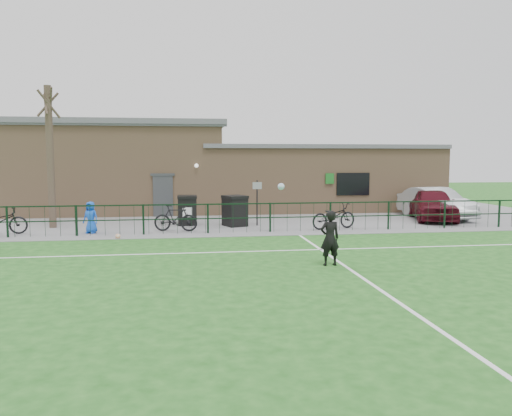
{
  "coord_description": "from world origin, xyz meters",
  "views": [
    {
      "loc": [
        -2.35,
        -11.64,
        3.0
      ],
      "look_at": [
        0.0,
        5.0,
        1.3
      ],
      "focal_mm": 35.0,
      "sensor_mm": 36.0,
      "label": 1
    }
  ],
  "objects": [
    {
      "name": "pitch_line_mid",
      "position": [
        0.0,
        4.0,
        0.0
      ],
      "size": [
        28.0,
        0.1,
        0.01
      ],
      "primitive_type": "cube",
      "color": "white",
      "rests_on": "ground"
    },
    {
      "name": "bicycle_d",
      "position": [
        -2.78,
        8.67,
        0.56
      ],
      "size": [
        1.85,
        0.9,
        1.07
      ],
      "primitive_type": "imported",
      "rotation": [
        0.0,
        0.0,
        1.34
      ],
      "color": "black",
      "rests_on": "paving_strip"
    },
    {
      "name": "perimeter_fence",
      "position": [
        0.0,
        8.0,
        0.6
      ],
      "size": [
        28.0,
        0.1,
        1.2
      ],
      "primitive_type": "cube",
      "color": "black",
      "rests_on": "ground"
    },
    {
      "name": "clubhouse",
      "position": [
        -0.88,
        16.5,
        2.22
      ],
      "size": [
        24.25,
        5.4,
        4.96
      ],
      "color": "#A37E5B",
      "rests_on": "ground"
    },
    {
      "name": "pitch_line_perp",
      "position": [
        2.0,
        0.0,
        0.0
      ],
      "size": [
        0.1,
        16.0,
        0.01
      ],
      "primitive_type": "cube",
      "color": "white",
      "rests_on": "ground"
    },
    {
      "name": "bare_tree",
      "position": [
        -8.0,
        10.5,
        3.0
      ],
      "size": [
        0.3,
        0.3,
        6.0
      ],
      "primitive_type": "cylinder",
      "color": "#413227",
      "rests_on": "ground"
    },
    {
      "name": "spectator_child",
      "position": [
        -6.09,
        8.63,
        0.65
      ],
      "size": [
        0.72,
        0.6,
        1.26
      ],
      "primitive_type": "imported",
      "rotation": [
        0.0,
        0.0,
        -0.37
      ],
      "color": "blue",
      "rests_on": "paving_strip"
    },
    {
      "name": "ground",
      "position": [
        0.0,
        0.0,
        0.0
      ],
      "size": [
        90.0,
        90.0,
        0.0
      ],
      "primitive_type": "plane",
      "color": "#1A5117",
      "rests_on": "ground"
    },
    {
      "name": "car_silver",
      "position": [
        9.84,
        11.32,
        0.78
      ],
      "size": [
        2.21,
        4.78,
        1.52
      ],
      "primitive_type": "imported",
      "rotation": [
        0.0,
        0.0,
        0.14
      ],
      "color": "#B2B6BA",
      "rests_on": "paving_strip"
    },
    {
      "name": "goalkeeper_kick",
      "position": [
        1.57,
        1.72,
        0.81
      ],
      "size": [
        1.29,
        2.92,
        2.18
      ],
      "color": "black",
      "rests_on": "ground"
    },
    {
      "name": "ball_ground",
      "position": [
        -4.87,
        7.17,
        0.1
      ],
      "size": [
        0.19,
        0.19,
        0.19
      ],
      "primitive_type": "sphere",
      "color": "white",
      "rests_on": "ground"
    },
    {
      "name": "wheelie_bin_right",
      "position": [
        -0.24,
        9.92,
        0.65
      ],
      "size": [
        1.13,
        1.19,
        1.25
      ],
      "primitive_type": "cube",
      "rotation": [
        0.0,
        0.0,
        0.4
      ],
      "color": "black",
      "rests_on": "paving_strip"
    },
    {
      "name": "bicycle_e",
      "position": [
        3.78,
        8.45,
        0.56
      ],
      "size": [
        2.18,
        1.28,
        1.08
      ],
      "primitive_type": "imported",
      "rotation": [
        0.0,
        0.0,
        1.86
      ],
      "color": "black",
      "rests_on": "paving_strip"
    },
    {
      "name": "car_maroon",
      "position": [
        9.36,
        10.73,
        0.79
      ],
      "size": [
        3.04,
        4.83,
        1.53
      ],
      "primitive_type": "imported",
      "rotation": [
        0.0,
        0.0,
        -0.3
      ],
      "color": "#4E0E19",
      "rests_on": "paving_strip"
    },
    {
      "name": "paving_strip",
      "position": [
        0.0,
        13.5,
        0.01
      ],
      "size": [
        34.0,
        13.0,
        0.02
      ],
      "primitive_type": "cube",
      "color": "slate",
      "rests_on": "ground"
    },
    {
      "name": "sign_post",
      "position": [
        0.75,
        9.96,
        1.02
      ],
      "size": [
        0.07,
        0.07,
        2.0
      ],
      "primitive_type": "cylinder",
      "rotation": [
        0.0,
        0.0,
        0.29
      ],
      "color": "black",
      "rests_on": "paving_strip"
    },
    {
      "name": "wheelie_bin_left",
      "position": [
        -2.3,
        10.61,
        0.63
      ],
      "size": [
        0.81,
        0.92,
        1.22
      ],
      "primitive_type": "cube",
      "rotation": [
        0.0,
        0.0,
        0.0
      ],
      "color": "black",
      "rests_on": "paving_strip"
    },
    {
      "name": "pitch_line_touch",
      "position": [
        0.0,
        7.8,
        0.0
      ],
      "size": [
        28.0,
        0.1,
        0.01
      ],
      "primitive_type": "cube",
      "color": "white",
      "rests_on": "ground"
    }
  ]
}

